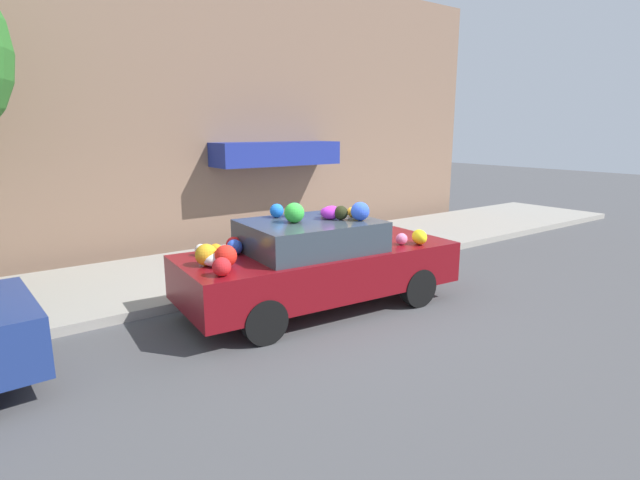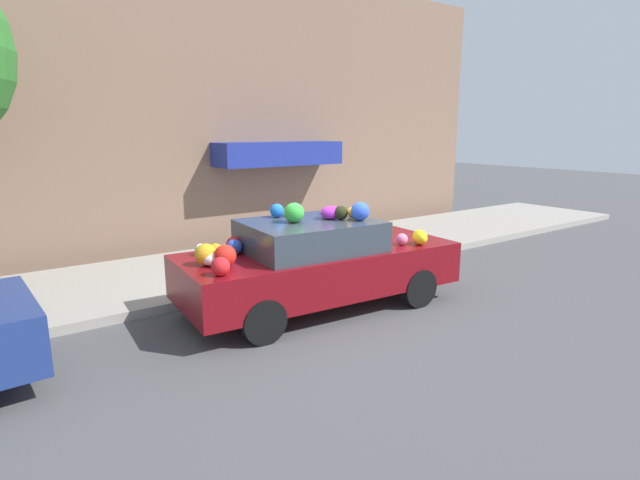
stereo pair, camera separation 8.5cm
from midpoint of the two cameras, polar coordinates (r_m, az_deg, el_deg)
ground_plane at (r=7.98m, az=-0.48°, el=-7.59°), size 60.00×60.00×0.00m
sidewalk_curb at (r=10.17m, az=-9.46°, el=-2.88°), size 24.00×3.20×0.15m
building_facade at (r=11.88m, az=-14.69°, el=14.16°), size 18.00×1.20×6.42m
fire_hydrant at (r=9.42m, az=-3.42°, el=-1.33°), size 0.20×0.20×0.70m
art_car at (r=7.70m, az=-0.66°, el=-2.47°), size 4.44×2.03×1.70m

